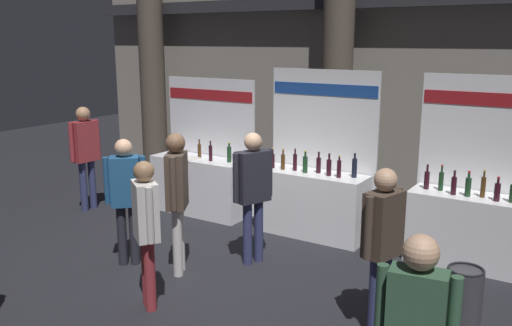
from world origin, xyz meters
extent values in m
plane|color=black|center=(0.00, 0.00, 0.00)|extent=(24.95, 24.95, 0.00)
cube|color=gray|center=(0.00, 4.56, 3.29)|extent=(12.47, 0.25, 6.58)
cube|color=#2D2D33|center=(0.00, 4.26, 3.62)|extent=(12.47, 0.20, 0.24)
cylinder|color=#51473D|center=(-4.47, 3.84, 2.85)|extent=(0.55, 0.55, 5.71)
cylinder|color=#51473D|center=(0.00, 3.84, 2.85)|extent=(0.55, 0.55, 5.71)
cube|color=white|center=(-1.64, 1.90, 0.49)|extent=(1.73, 0.60, 0.98)
cube|color=white|center=(-1.64, 2.24, 1.16)|extent=(1.81, 0.04, 2.31)
cube|color=maroon|center=(-1.64, 2.22, 2.03)|extent=(1.76, 0.01, 0.18)
cylinder|color=#472D14|center=(-2.26, 1.96, 1.10)|extent=(0.07, 0.07, 0.24)
cylinder|color=#472D14|center=(-2.26, 1.96, 1.25)|extent=(0.03, 0.03, 0.07)
cylinder|color=red|center=(-2.26, 1.96, 1.29)|extent=(0.03, 0.03, 0.02)
cylinder|color=black|center=(-1.96, 1.82, 1.11)|extent=(0.07, 0.07, 0.27)
cylinder|color=black|center=(-1.96, 1.82, 1.28)|extent=(0.03, 0.03, 0.08)
cylinder|color=gold|center=(-1.96, 1.82, 1.33)|extent=(0.03, 0.03, 0.02)
cylinder|color=#472D14|center=(-1.64, 1.92, 1.09)|extent=(0.06, 0.06, 0.24)
cylinder|color=#472D14|center=(-1.64, 1.92, 1.25)|extent=(0.03, 0.03, 0.07)
cylinder|color=black|center=(-1.64, 1.92, 1.29)|extent=(0.03, 0.03, 0.02)
cylinder|color=black|center=(-1.34, 1.84, 1.11)|extent=(0.06, 0.06, 0.26)
cylinder|color=black|center=(-1.34, 1.84, 1.27)|extent=(0.03, 0.03, 0.06)
cylinder|color=black|center=(-1.34, 1.84, 1.31)|extent=(0.03, 0.03, 0.02)
cylinder|color=#19381E|center=(-1.03, 1.93, 1.10)|extent=(0.08, 0.08, 0.26)
cylinder|color=#19381E|center=(-1.03, 1.93, 1.26)|extent=(0.03, 0.03, 0.06)
cylinder|color=gold|center=(-1.03, 1.93, 1.30)|extent=(0.03, 0.03, 0.02)
cube|color=silver|center=(-1.72, 1.72, 0.99)|extent=(0.30, 0.40, 0.02)
cube|color=white|center=(0.49, 1.96, 0.50)|extent=(1.69, 0.60, 0.99)
cube|color=white|center=(0.49, 2.30, 1.26)|extent=(1.77, 0.04, 2.52)
cube|color=navy|center=(0.49, 2.28, 2.22)|extent=(1.72, 0.01, 0.18)
cylinder|color=black|center=(-0.17, 1.89, 1.11)|extent=(0.06, 0.06, 0.22)
cylinder|color=black|center=(-0.17, 1.89, 1.26)|extent=(0.03, 0.03, 0.08)
cylinder|color=gold|center=(-0.17, 1.89, 1.31)|extent=(0.03, 0.03, 0.02)
cylinder|color=#472D14|center=(0.01, 1.90, 1.11)|extent=(0.06, 0.06, 0.23)
cylinder|color=#472D14|center=(0.01, 1.90, 1.27)|extent=(0.03, 0.03, 0.08)
cylinder|color=gold|center=(0.01, 1.90, 1.32)|extent=(0.03, 0.03, 0.02)
cylinder|color=black|center=(0.20, 1.94, 1.12)|extent=(0.06, 0.06, 0.26)
cylinder|color=black|center=(0.20, 1.94, 1.28)|extent=(0.03, 0.03, 0.07)
cylinder|color=black|center=(0.20, 1.94, 1.33)|extent=(0.03, 0.03, 0.02)
cylinder|color=#19381E|center=(0.40, 1.90, 1.12)|extent=(0.08, 0.08, 0.25)
cylinder|color=#19381E|center=(0.40, 1.90, 1.28)|extent=(0.03, 0.03, 0.07)
cylinder|color=gold|center=(0.40, 1.90, 1.32)|extent=(0.03, 0.03, 0.02)
cylinder|color=black|center=(0.58, 1.99, 1.11)|extent=(0.07, 0.07, 0.23)
cylinder|color=black|center=(0.58, 1.99, 1.26)|extent=(0.03, 0.03, 0.07)
cylinder|color=black|center=(0.58, 1.99, 1.31)|extent=(0.03, 0.03, 0.02)
cylinder|color=black|center=(0.78, 1.92, 1.11)|extent=(0.07, 0.07, 0.24)
cylinder|color=black|center=(0.78, 1.92, 1.27)|extent=(0.03, 0.03, 0.08)
cylinder|color=black|center=(0.78, 1.92, 1.32)|extent=(0.03, 0.03, 0.02)
cylinder|color=black|center=(0.95, 1.90, 1.12)|extent=(0.06, 0.06, 0.25)
cylinder|color=black|center=(0.95, 1.90, 1.28)|extent=(0.03, 0.03, 0.06)
cylinder|color=gold|center=(0.95, 1.90, 1.32)|extent=(0.03, 0.03, 0.02)
cylinder|color=black|center=(1.14, 2.03, 1.13)|extent=(0.08, 0.08, 0.28)
cylinder|color=black|center=(1.14, 2.03, 1.30)|extent=(0.03, 0.03, 0.07)
cylinder|color=black|center=(1.14, 2.03, 1.35)|extent=(0.03, 0.03, 0.02)
cube|color=white|center=(2.73, 2.05, 0.48)|extent=(1.46, 0.60, 0.97)
cube|color=white|center=(2.73, 2.39, 1.26)|extent=(1.54, 0.04, 2.52)
cube|color=maroon|center=(2.73, 2.37, 2.20)|extent=(1.49, 0.01, 0.18)
cylinder|color=black|center=(2.18, 2.06, 1.09)|extent=(0.07, 0.07, 0.24)
cylinder|color=black|center=(2.18, 2.06, 1.25)|extent=(0.03, 0.03, 0.08)
cylinder|color=black|center=(2.18, 2.06, 1.30)|extent=(0.03, 0.03, 0.02)
cylinder|color=#19381E|center=(2.37, 2.09, 1.09)|extent=(0.07, 0.07, 0.25)
cylinder|color=#19381E|center=(2.37, 2.09, 1.26)|extent=(0.03, 0.03, 0.08)
cylinder|color=red|center=(2.37, 2.09, 1.31)|extent=(0.03, 0.03, 0.02)
cylinder|color=black|center=(2.56, 1.97, 1.09)|extent=(0.07, 0.07, 0.24)
cylinder|color=black|center=(2.56, 1.97, 1.24)|extent=(0.03, 0.03, 0.07)
cylinder|color=black|center=(2.56, 1.97, 1.29)|extent=(0.03, 0.03, 0.02)
cylinder|color=#19381E|center=(2.74, 1.98, 1.09)|extent=(0.07, 0.07, 0.24)
cylinder|color=#19381E|center=(2.74, 1.98, 1.25)|extent=(0.03, 0.03, 0.08)
cylinder|color=red|center=(2.74, 1.98, 1.30)|extent=(0.03, 0.03, 0.02)
cylinder|color=#472D14|center=(2.91, 2.04, 1.10)|extent=(0.06, 0.06, 0.27)
cylinder|color=#472D14|center=(2.91, 2.04, 1.28)|extent=(0.03, 0.03, 0.08)
cylinder|color=gold|center=(2.91, 2.04, 1.32)|extent=(0.03, 0.03, 0.02)
cylinder|color=black|center=(3.09, 1.96, 1.08)|extent=(0.07, 0.07, 0.23)
cylinder|color=black|center=(3.09, 1.96, 1.23)|extent=(0.03, 0.03, 0.07)
cylinder|color=red|center=(3.09, 1.96, 1.27)|extent=(0.03, 0.03, 0.02)
cylinder|color=#19381E|center=(3.27, 2.00, 1.08)|extent=(0.07, 0.07, 0.23)
cylinder|color=#38383D|center=(3.13, 0.18, 0.35)|extent=(0.37, 0.37, 0.69)
torus|color=black|center=(3.13, 0.18, 0.71)|extent=(0.36, 0.36, 0.02)
cube|color=#33563D|center=(3.25, -2.00, 1.20)|extent=(0.39, 0.25, 0.68)
sphere|color=tan|center=(3.25, -2.00, 1.66)|extent=(0.24, 0.24, 0.24)
cylinder|color=#33563D|center=(3.02, -2.03, 1.21)|extent=(0.08, 0.08, 0.64)
cylinder|color=#33563D|center=(3.48, -1.97, 1.21)|extent=(0.08, 0.08, 0.64)
cylinder|color=navy|center=(-3.42, 1.08, 0.44)|extent=(0.12, 0.12, 0.88)
cylinder|color=navy|center=(-3.44, 0.89, 0.44)|extent=(0.12, 0.12, 0.88)
cube|color=maroon|center=(-3.43, 0.99, 1.24)|extent=(0.26, 0.46, 0.70)
sphere|color=tan|center=(-3.43, 0.99, 1.71)|extent=(0.24, 0.24, 0.24)
cylinder|color=maroon|center=(-3.41, 1.26, 1.25)|extent=(0.08, 0.08, 0.67)
cylinder|color=maroon|center=(-3.45, 0.72, 1.25)|extent=(0.08, 0.08, 0.67)
cylinder|color=navy|center=(0.28, 0.49, 0.43)|extent=(0.12, 0.12, 0.86)
cylinder|color=navy|center=(0.35, 0.66, 0.43)|extent=(0.12, 0.12, 0.86)
cube|color=#23232D|center=(0.32, 0.58, 1.20)|extent=(0.37, 0.50, 0.68)
sphere|color=tan|center=(0.32, 0.58, 1.67)|extent=(0.24, 0.24, 0.24)
cylinder|color=#23232D|center=(0.22, 0.32, 1.22)|extent=(0.08, 0.08, 0.65)
cylinder|color=#23232D|center=(0.42, 0.83, 1.22)|extent=(0.08, 0.08, 0.65)
cylinder|color=#23232D|center=(-1.00, -0.33, 0.41)|extent=(0.12, 0.12, 0.83)
cylinder|color=#23232D|center=(-1.12, -0.43, 0.41)|extent=(0.12, 0.12, 0.83)
cube|color=navy|center=(-1.06, -0.38, 1.16)|extent=(0.45, 0.44, 0.66)
sphere|color=tan|center=(-1.06, -0.38, 1.60)|extent=(0.23, 0.23, 0.23)
cylinder|color=navy|center=(-0.88, -0.22, 1.17)|extent=(0.08, 0.08, 0.62)
cylinder|color=navy|center=(-1.23, -0.53, 1.17)|extent=(0.08, 0.08, 0.62)
cylinder|color=navy|center=(2.38, -0.34, 0.42)|extent=(0.12, 0.12, 0.84)
cylinder|color=navy|center=(2.42, -0.17, 0.42)|extent=(0.12, 0.12, 0.84)
cube|color=#47382D|center=(2.40, -0.25, 1.18)|extent=(0.34, 0.45, 0.67)
sphere|color=tan|center=(2.40, -0.25, 1.63)|extent=(0.23, 0.23, 0.23)
cylinder|color=#47382D|center=(2.33, -0.49, 1.19)|extent=(0.08, 0.08, 0.63)
cylinder|color=#47382D|center=(2.46, -0.02, 1.19)|extent=(0.08, 0.08, 0.63)
cylinder|color=maroon|center=(0.09, -1.18, 0.41)|extent=(0.12, 0.12, 0.82)
cylinder|color=maroon|center=(-0.04, -1.09, 0.41)|extent=(0.12, 0.12, 0.82)
cube|color=silver|center=(0.03, -1.13, 1.14)|extent=(0.44, 0.41, 0.65)
sphere|color=#8C6647|center=(0.03, -1.13, 1.58)|extent=(0.23, 0.23, 0.23)
cylinder|color=silver|center=(0.22, -1.27, 1.16)|extent=(0.08, 0.08, 0.62)
cylinder|color=silver|center=(-0.16, -1.00, 1.16)|extent=(0.08, 0.08, 0.62)
cylinder|color=silver|center=(-0.35, -0.15, 0.44)|extent=(0.12, 0.12, 0.89)
cylinder|color=silver|center=(-0.26, -0.31, 0.44)|extent=(0.12, 0.12, 0.89)
cube|color=#47382D|center=(-0.30, -0.23, 1.24)|extent=(0.40, 0.46, 0.70)
sphere|color=brown|center=(-0.30, -0.23, 1.72)|extent=(0.24, 0.24, 0.24)
cylinder|color=#47382D|center=(-0.43, -0.02, 1.26)|extent=(0.08, 0.08, 0.67)
cylinder|color=#47382D|center=(-0.18, -0.44, 1.26)|extent=(0.08, 0.08, 0.67)
camera|label=1|loc=(4.12, -5.29, 2.98)|focal=38.52mm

